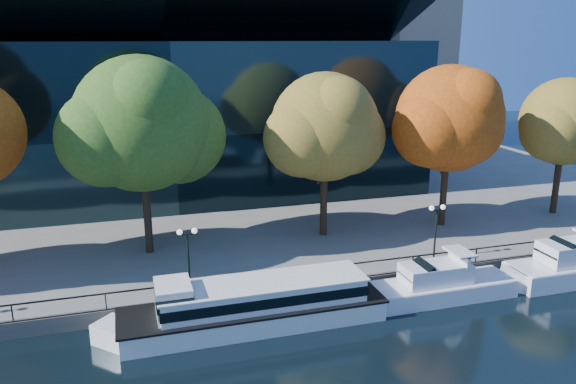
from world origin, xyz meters
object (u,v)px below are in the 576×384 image
object	(u,v)px
tree_4	(451,121)
lamp_2	(436,219)
cruiser_far	(571,265)
lamp_1	(188,245)
cruiser_near	(435,285)
tree_2	(144,127)
tree_3	(327,129)
tour_boat	(247,304)
tree_5	(566,123)

from	to	relation	value
tree_4	lamp_2	size ratio (longest dim) A/B	3.30
cruiser_far	lamp_1	size ratio (longest dim) A/B	2.74
cruiser_near	lamp_2	world-z (taller)	lamp_2
cruiser_far	lamp_2	distance (m)	9.65
cruiser_near	tree_4	bearing A→B (deg)	56.12
tree_2	tree_3	bearing A→B (deg)	-0.43
tour_boat	lamp_1	xyz separation A→B (m)	(-2.88, 3.76, 2.61)
tree_3	tree_4	distance (m)	10.50
tree_2	cruiser_near	bearing A→B (deg)	-32.78
tree_2	tree_3	xyz separation A→B (m)	(13.57, -0.10, -0.79)
lamp_1	tree_2	bearing A→B (deg)	104.49
cruiser_near	tree_5	distance (m)	22.72
tree_3	tour_boat	bearing A→B (deg)	-129.26
tree_3	tree_4	size ratio (longest dim) A/B	0.97
tree_2	lamp_1	size ratio (longest dim) A/B	3.54
tree_4	tree_5	size ratio (longest dim) A/B	1.10
cruiser_far	tree_4	bearing A→B (deg)	108.22
tree_2	tree_3	world-z (taller)	tree_2
tree_3	lamp_1	world-z (taller)	tree_3
cruiser_far	tree_3	world-z (taller)	tree_3
cruiser_far	tree_5	xyz separation A→B (m)	(8.00, 10.64, 7.96)
tree_4	tree_5	distance (m)	11.50
tree_4	tree_5	xyz separation A→B (m)	(11.48, 0.08, -0.70)
tour_boat	tree_3	world-z (taller)	tree_3
tour_boat	tree_5	size ratio (longest dim) A/B	1.41
tree_4	lamp_1	world-z (taller)	tree_4
cruiser_near	tree_5	size ratio (longest dim) A/B	0.90
tree_5	tree_3	bearing A→B (deg)	178.91
cruiser_near	tree_2	bearing A→B (deg)	147.22
cruiser_far	lamp_2	xyz separation A→B (m)	(-8.31, 4.00, 2.83)
tour_boat	cruiser_near	distance (m)	12.35
tree_2	lamp_1	distance (m)	9.74
tour_boat	cruiser_far	size ratio (longest dim) A/B	1.53
cruiser_far	tree_5	bearing A→B (deg)	53.05
tree_2	tree_5	world-z (taller)	tree_2
tree_3	tree_2	bearing A→B (deg)	179.57
cruiser_near	tree_3	size ratio (longest dim) A/B	0.84
tour_boat	cruiser_far	world-z (taller)	cruiser_far
lamp_1	lamp_2	xyz separation A→B (m)	(17.36, 0.00, 0.00)
tour_boat	lamp_1	distance (m)	5.41
cruiser_near	tree_3	world-z (taller)	tree_3
tree_3	tree_5	bearing A→B (deg)	-1.09
cruiser_far	tree_2	bearing A→B (deg)	157.94
lamp_2	cruiser_far	bearing A→B (deg)	-25.70
tree_3	tree_4	world-z (taller)	tree_4
lamp_2	tour_boat	bearing A→B (deg)	-165.45
tour_boat	tree_3	bearing A→B (deg)	50.74
cruiser_near	cruiser_far	bearing A→B (deg)	-0.90
cruiser_near	tree_2	world-z (taller)	tree_2
lamp_1	tree_4	bearing A→B (deg)	16.46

